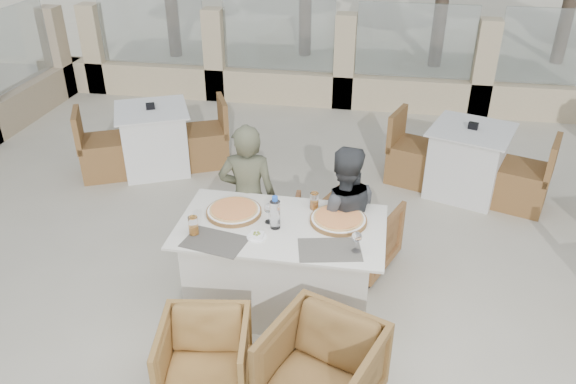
% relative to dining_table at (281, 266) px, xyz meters
% --- Properties ---
extents(ground, '(80.00, 80.00, 0.00)m').
position_rel_dining_table_xyz_m(ground, '(0.07, -0.10, -0.39)').
color(ground, '#BCB6A1').
rests_on(ground, ground).
extents(perimeter_wall_far, '(10.00, 0.34, 1.60)m').
position_rel_dining_table_xyz_m(perimeter_wall_far, '(0.07, 4.70, 0.42)').
color(perimeter_wall_far, beige).
rests_on(perimeter_wall_far, ground).
extents(dining_table, '(1.60, 0.90, 0.77)m').
position_rel_dining_table_xyz_m(dining_table, '(0.00, 0.00, 0.00)').
color(dining_table, silver).
rests_on(dining_table, ground).
extents(placemat_near_left, '(0.50, 0.38, 0.00)m').
position_rel_dining_table_xyz_m(placemat_near_left, '(-0.44, -0.30, 0.39)').
color(placemat_near_left, '#504C44').
rests_on(placemat_near_left, dining_table).
extents(placemat_near_right, '(0.50, 0.39, 0.00)m').
position_rel_dining_table_xyz_m(placemat_near_right, '(0.40, -0.26, 0.39)').
color(placemat_near_right, '#5C584F').
rests_on(placemat_near_right, dining_table).
extents(pizza_left, '(0.57, 0.57, 0.06)m').
position_rel_dining_table_xyz_m(pizza_left, '(-0.40, 0.11, 0.41)').
color(pizza_left, '#D6481D').
rests_on(pizza_left, dining_table).
extents(pizza_right, '(0.53, 0.53, 0.06)m').
position_rel_dining_table_xyz_m(pizza_right, '(0.43, 0.13, 0.41)').
color(pizza_right, '#D0471C').
rests_on(pizza_right, dining_table).
extents(water_bottle, '(0.09, 0.09, 0.27)m').
position_rel_dining_table_xyz_m(water_bottle, '(-0.04, -0.03, 0.52)').
color(water_bottle, '#A3C3D6').
rests_on(water_bottle, dining_table).
extents(wine_glass_centre, '(0.09, 0.09, 0.18)m').
position_rel_dining_table_xyz_m(wine_glass_centre, '(-0.10, 0.03, 0.48)').
color(wine_glass_centre, white).
rests_on(wine_glass_centre, dining_table).
extents(wine_glass_corner, '(0.08, 0.08, 0.18)m').
position_rel_dining_table_xyz_m(wine_glass_corner, '(0.59, -0.24, 0.48)').
color(wine_glass_corner, white).
rests_on(wine_glass_corner, dining_table).
extents(beer_glass_left, '(0.08, 0.08, 0.15)m').
position_rel_dining_table_xyz_m(beer_glass_left, '(-0.62, -0.23, 0.46)').
color(beer_glass_left, orange).
rests_on(beer_glass_left, dining_table).
extents(beer_glass_right, '(0.07, 0.07, 0.14)m').
position_rel_dining_table_xyz_m(beer_glass_right, '(0.22, 0.30, 0.46)').
color(beer_glass_right, orange).
rests_on(beer_glass_right, dining_table).
extents(olive_dish, '(0.13, 0.13, 0.04)m').
position_rel_dining_table_xyz_m(olive_dish, '(-0.15, -0.19, 0.41)').
color(olive_dish, white).
rests_on(olive_dish, dining_table).
extents(armchair_far_left, '(0.64, 0.65, 0.57)m').
position_rel_dining_table_xyz_m(armchair_far_left, '(-0.28, 0.67, -0.10)').
color(armchair_far_left, '#955D36').
rests_on(armchair_far_left, ground).
extents(armchair_far_right, '(0.87, 0.88, 0.62)m').
position_rel_dining_table_xyz_m(armchair_far_right, '(0.55, 0.67, -0.08)').
color(armchair_far_right, brown).
rests_on(armchair_far_right, ground).
extents(armchair_near_left, '(0.68, 0.69, 0.55)m').
position_rel_dining_table_xyz_m(armchair_near_left, '(-0.35, -0.96, -0.11)').
color(armchair_near_left, olive).
rests_on(armchair_near_left, ground).
extents(armchair_near_right, '(0.89, 0.90, 0.64)m').
position_rel_dining_table_xyz_m(armchair_near_right, '(0.45, -0.97, -0.07)').
color(armchair_near_right, brown).
rests_on(armchair_near_right, ground).
extents(diner_left, '(0.53, 0.38, 1.37)m').
position_rel_dining_table_xyz_m(diner_left, '(-0.39, 0.51, 0.30)').
color(diner_left, '#51533C').
rests_on(diner_left, ground).
extents(diner_right, '(0.70, 0.59, 1.29)m').
position_rel_dining_table_xyz_m(diner_right, '(0.44, 0.40, 0.26)').
color(diner_right, '#3B3D40').
rests_on(diner_right, ground).
extents(bg_table_a, '(1.83, 1.44, 0.77)m').
position_rel_dining_table_xyz_m(bg_table_a, '(-1.94, 2.17, 0.00)').
color(bg_table_a, white).
rests_on(bg_table_a, ground).
extents(bg_table_b, '(1.82, 1.31, 0.77)m').
position_rel_dining_table_xyz_m(bg_table_b, '(1.66, 2.22, 0.00)').
color(bg_table_b, silver).
rests_on(bg_table_b, ground).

